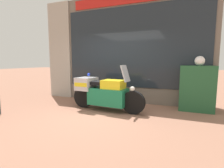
# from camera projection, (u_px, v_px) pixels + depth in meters

# --- Properties ---
(ground_plane) EXTENTS (60.00, 60.00, 0.00)m
(ground_plane) POSITION_uv_depth(u_px,v_px,m) (96.00, 116.00, 4.64)
(ground_plane) COLOR #8E604C
(shop_building) EXTENTS (6.05, 0.55, 3.70)m
(shop_building) POSITION_uv_depth(u_px,v_px,m) (110.00, 50.00, 6.40)
(shop_building) COLOR #6B6056
(shop_building) RESTS_ON ground
(window_display) EXTENTS (4.62, 0.30, 1.87)m
(window_display) POSITION_uv_depth(u_px,v_px,m) (132.00, 89.00, 6.29)
(window_display) COLOR slate
(window_display) RESTS_ON ground
(paramedic_motorcycle) EXTENTS (2.29, 0.68, 1.33)m
(paramedic_motorcycle) POSITION_uv_depth(u_px,v_px,m) (103.00, 92.00, 5.13)
(paramedic_motorcycle) COLOR black
(paramedic_motorcycle) RESTS_ON ground
(utility_cabinet) EXTENTS (0.94, 0.44, 1.31)m
(utility_cabinet) POSITION_uv_depth(u_px,v_px,m) (197.00, 89.00, 5.00)
(utility_cabinet) COLOR #235633
(utility_cabinet) RESTS_ON ground
(white_helmet) EXTENTS (0.27, 0.27, 0.27)m
(white_helmet) POSITION_uv_depth(u_px,v_px,m) (200.00, 61.00, 4.86)
(white_helmet) COLOR white
(white_helmet) RESTS_ON utility_cabinet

